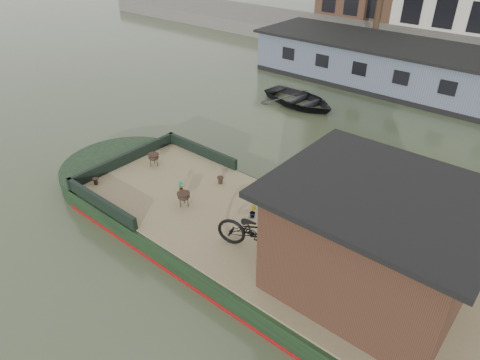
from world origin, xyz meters
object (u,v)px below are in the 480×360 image
Objects in this scene: brazier_front at (184,199)px; bicycle at (259,232)px; potted_plant_a at (181,186)px; cabin at (373,240)px; dinghy at (300,97)px; brazier_rear at (154,160)px.

bicycle is at bearing -2.79° from brazier_front.
potted_plant_a is 0.83× the size of brazier_front.
cabin is 1.11× the size of dinghy.
potted_plant_a reaches higher than dinghy.
bicycle is 5.08× the size of brazier_front.
potted_plant_a is (-5.61, 0.01, -1.06)m from cabin.
dinghy is (-0.17, 8.55, -0.48)m from brazier_rear.
cabin reaches higher than brazier_front.
bicycle is 2.66m from brazier_front.
bicycle reaches higher than dinghy.
bicycle is 5.11× the size of brazier_rear.
brazier_rear is at bearing 176.14° from cabin.
brazier_front is at bearing -36.18° from potted_plant_a.
bicycle is at bearing -9.70° from potted_plant_a.
brazier_rear reaches higher than dinghy.
brazier_front is 9.78m from dinghy.
cabin is 5.71m from potted_plant_a.
brazier_rear is (-7.33, 0.49, -1.03)m from cabin.
brazier_rear is at bearing 59.80° from bicycle.
brazier_front is (0.57, -0.42, 0.03)m from potted_plant_a.
brazier_rear is (-4.92, 1.03, -0.34)m from bicycle.
brazier_rear is at bearing -170.21° from dinghy.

